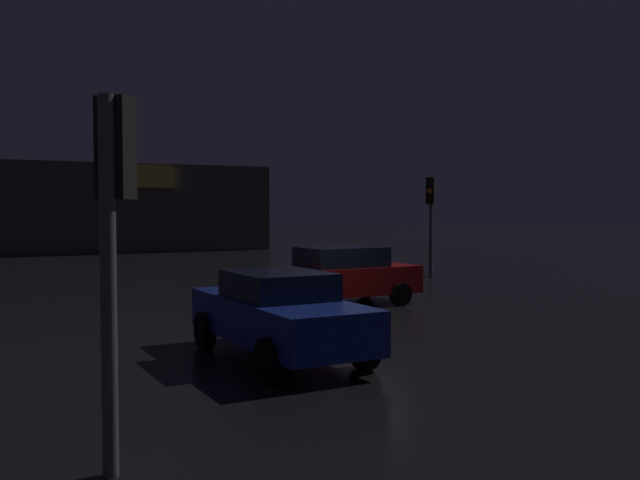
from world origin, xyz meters
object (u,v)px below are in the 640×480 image
at_px(traffic_signal_cross_left, 431,207).
at_px(car_far, 338,276).
at_px(car_near, 279,313).
at_px(traffic_signal_main, 113,211).
at_px(store_building, 123,208).

bearing_deg(traffic_signal_cross_left, car_far, -142.40).
relative_size(traffic_signal_cross_left, car_near, 0.85).
bearing_deg(traffic_signal_cross_left, traffic_signal_main, -134.18).
xyz_separation_m(store_building, traffic_signal_main, (-7.32, -38.62, -0.06)).
xyz_separation_m(traffic_signal_main, car_near, (3.50, 4.11, -1.80)).
relative_size(traffic_signal_cross_left, car_far, 0.82).
relative_size(store_building, car_near, 3.73).
distance_m(traffic_signal_main, car_near, 5.69).
distance_m(traffic_signal_cross_left, car_far, 8.72).
xyz_separation_m(store_building, car_far, (0.19, -29.14, -1.84)).
bearing_deg(car_far, car_near, -126.77).
height_order(store_building, traffic_signal_cross_left, store_building).
bearing_deg(car_far, traffic_signal_main, -128.39).
bearing_deg(store_building, traffic_signal_main, -100.73).
height_order(traffic_signal_main, car_near, traffic_signal_main).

